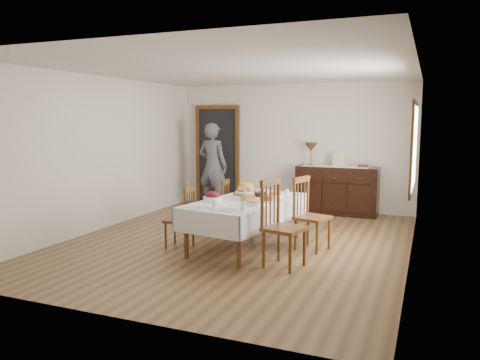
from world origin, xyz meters
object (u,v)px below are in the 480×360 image
at_px(chair_left_near, 182,217).
at_px(chair_right_near, 280,223).
at_px(sideboard, 337,190).
at_px(table_lamp, 311,148).
at_px(chair_left_far, 218,207).
at_px(dining_table, 246,206).
at_px(person, 213,163).
at_px(chair_right_far, 309,213).

relative_size(chair_left_near, chair_right_near, 0.80).
relative_size(sideboard, table_lamp, 3.45).
height_order(chair_left_near, table_lamp, table_lamp).
bearing_deg(chair_left_far, sideboard, 141.18).
bearing_deg(dining_table, table_lamp, 94.64).
distance_m(chair_left_far, table_lamp, 2.67).
relative_size(chair_left_far, table_lamp, 1.96).
height_order(dining_table, sideboard, sideboard).
xyz_separation_m(dining_table, sideboard, (0.77, 2.98, -0.15)).
relative_size(chair_left_far, sideboard, 0.57).
bearing_deg(chair_left_far, chair_left_near, -16.05).
distance_m(chair_left_far, chair_right_near, 1.92).
height_order(chair_left_near, chair_left_far, same).
bearing_deg(table_lamp, person, -169.30).
distance_m(dining_table, chair_right_near, 0.97).
xyz_separation_m(chair_right_near, table_lamp, (-0.48, 3.59, 0.74)).
relative_size(dining_table, chair_right_near, 1.98).
xyz_separation_m(sideboard, person, (-2.53, -0.41, 0.48)).
height_order(chair_left_near, sideboard, sideboard).
bearing_deg(sideboard, chair_right_far, -87.92).
bearing_deg(table_lamp, chair_left_far, -112.38).
bearing_deg(table_lamp, dining_table, -94.62).
xyz_separation_m(dining_table, table_lamp, (0.24, 2.95, 0.68)).
bearing_deg(chair_right_near, chair_left_far, 61.83).
height_order(chair_right_near, chair_right_far, chair_right_near).
bearing_deg(person, chair_left_far, 125.30).
distance_m(chair_left_far, chair_right_far, 1.63).
distance_m(chair_right_near, table_lamp, 3.70).
bearing_deg(dining_table, person, 133.66).
bearing_deg(sideboard, person, -170.82).
xyz_separation_m(chair_right_near, sideboard, (0.05, 3.62, -0.09)).
bearing_deg(chair_right_near, chair_left_near, 91.20).
distance_m(dining_table, chair_right_far, 0.92).
height_order(dining_table, chair_right_near, chair_right_near).
relative_size(person, table_lamp, 4.18).
distance_m(chair_right_near, person, 4.08).
bearing_deg(chair_left_near, table_lamp, 156.57).
bearing_deg(chair_right_far, chair_right_near, -172.29).
bearing_deg(chair_left_near, chair_right_far, 104.79).
xyz_separation_m(chair_left_near, chair_left_far, (0.15, 0.93, 0.00)).
height_order(chair_left_near, person, person).
bearing_deg(chair_left_near, chair_left_far, 166.00).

